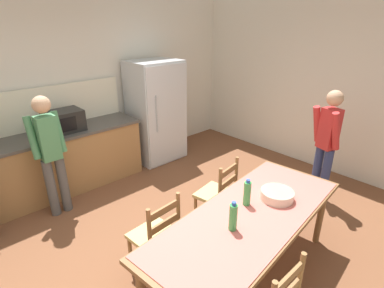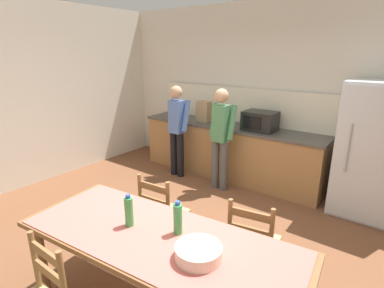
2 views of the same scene
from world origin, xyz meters
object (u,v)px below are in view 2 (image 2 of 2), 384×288
person_at_counter (221,134)px  bottle_off_centre (178,219)px  bottle_near_centre (129,211)px  paper_bag (204,111)px  microwave (260,121)px  serving_bowl (198,252)px  dining_table (158,244)px  person_at_sink (177,127)px  refrigerator (375,152)px  chair_side_far_right (253,244)px  chair_side_far_left (162,214)px

person_at_counter → bottle_off_centre: bearing=-155.9°
bottle_near_centre → paper_bag: bearing=114.1°
microwave → person_at_counter: 0.68m
paper_bag → serving_bowl: bearing=-55.9°
dining_table → bottle_near_centre: (-0.28, -0.03, 0.20)m
paper_bag → person_at_sink: person_at_sink is taller
refrigerator → bottle_off_centre: size_ratio=6.56×
dining_table → bottle_off_centre: bearing=49.9°
bottle_off_centre → serving_bowl: (0.30, -0.14, -0.07)m
refrigerator → microwave: refrigerator is taller
bottle_near_centre → bottle_off_centre: size_ratio=1.00×
bottle_off_centre → microwave: bearing=102.5°
paper_bag → chair_side_far_right: bearing=-46.5°
bottle_off_centre → serving_bowl: bearing=-26.0°
chair_side_far_left → refrigerator: bearing=-131.3°
serving_bowl → person_at_counter: 2.75m
chair_side_far_right → dining_table: bearing=51.2°
microwave → serving_bowl: bearing=-72.7°
microwave → paper_bag: paper_bag is taller
chair_side_far_left → bottle_near_centre: bearing=108.6°
bottle_near_centre → chair_side_far_left: bearing=113.0°
person_at_sink → refrigerator: bearing=-80.5°
refrigerator → bottle_near_centre: (-1.36, -2.92, 0.01)m
chair_side_far_left → dining_table: bearing=126.2°
bottle_off_centre → chair_side_far_left: bottle_off_centre is taller
dining_table → bottle_off_centre: bottle_off_centre is taller
person_at_sink → microwave: bearing=-68.7°
serving_bowl → paper_bag: bearing=124.1°
refrigerator → chair_side_far_right: size_ratio=1.95×
bottle_off_centre → person_at_sink: size_ratio=0.17×
bottle_off_centre → person_at_counter: (-1.01, 2.27, -0.00)m
bottle_off_centre → chair_side_far_left: 0.99m
microwave → person_at_counter: person_at_counter is taller
chair_side_far_left → paper_bag: bearing=-70.0°
refrigerator → person_at_counter: refrigerator is taller
bottle_off_centre → chair_side_far_right: size_ratio=0.30×
bottle_near_centre → serving_bowl: (0.68, 0.00, -0.07)m
microwave → bottle_off_centre: (0.62, -2.79, -0.17)m
serving_bowl → chair_side_far_right: (0.03, 0.80, -0.38)m
chair_side_far_left → chair_side_far_right: bearing=-178.6°
bottle_near_centre → chair_side_far_right: bottle_near_centre is taller
chair_side_far_left → chair_side_far_right: 1.01m
microwave → serving_bowl: size_ratio=1.56×
person_at_sink → person_at_counter: (0.89, -0.02, 0.01)m
refrigerator → person_at_counter: (-2.00, -0.50, 0.01)m
refrigerator → paper_bag: bearing=179.8°
bottle_near_centre → person_at_counter: size_ratio=0.17×
paper_bag → chair_side_far_left: bearing=-65.6°
serving_bowl → chair_side_far_left: 1.26m
paper_bag → person_at_sink: size_ratio=0.23×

